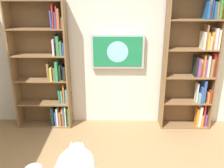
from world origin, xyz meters
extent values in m
cube|color=silver|center=(0.00, -2.23, 1.35)|extent=(4.52, 0.06, 2.70)
cube|color=brown|center=(-1.57, -2.04, 1.10)|extent=(0.02, 0.28, 2.20)
cube|color=brown|center=(-0.78, -2.04, 1.10)|extent=(0.02, 0.28, 2.20)
cube|color=brown|center=(-1.18, -2.17, 1.10)|extent=(0.81, 0.01, 2.20)
cube|color=brown|center=(-1.18, -2.04, 0.01)|extent=(0.77, 0.27, 0.02)
cube|color=brown|center=(-1.18, -2.04, 0.45)|extent=(0.77, 0.27, 0.02)
cube|color=brown|center=(-1.18, -2.04, 0.88)|extent=(0.77, 0.27, 0.02)
cube|color=brown|center=(-1.18, -2.04, 1.32)|extent=(0.77, 0.27, 0.02)
cube|color=brown|center=(-1.18, -2.04, 1.76)|extent=(0.77, 0.27, 0.02)
cube|color=#7B4290|center=(-1.53, -2.03, 0.12)|extent=(0.03, 0.12, 0.19)
cube|color=#C12C39|center=(-1.50, -2.03, 0.22)|extent=(0.02, 0.13, 0.40)
cube|color=orange|center=(-1.46, -2.02, 0.12)|extent=(0.03, 0.16, 0.20)
cube|color=beige|center=(-1.42, -2.03, 0.20)|extent=(0.05, 0.16, 0.36)
cube|color=orange|center=(-1.39, -2.03, 0.18)|extent=(0.03, 0.12, 0.32)
cube|color=#AF3729|center=(-1.54, -2.03, 0.56)|extent=(0.02, 0.21, 0.21)
cube|color=orange|center=(-1.50, -2.04, 0.54)|extent=(0.03, 0.23, 0.17)
cube|color=#222328|center=(-1.47, -2.05, 0.56)|extent=(0.03, 0.14, 0.20)
cube|color=#314D9D|center=(-1.43, -2.03, 0.65)|extent=(0.03, 0.20, 0.38)
cube|color=#2F589E|center=(-1.40, -2.02, 0.59)|extent=(0.04, 0.21, 0.27)
cube|color=#6C99A3|center=(-1.36, -2.03, 0.54)|extent=(0.04, 0.22, 0.16)
cube|color=silver|center=(-1.33, -2.02, 0.61)|extent=(0.02, 0.12, 0.32)
cube|color=#B22B23|center=(-1.53, -2.04, 1.08)|extent=(0.03, 0.18, 0.37)
cube|color=#9A7647|center=(-1.49, -2.04, 1.03)|extent=(0.03, 0.22, 0.28)
cube|color=beige|center=(-1.45, -2.05, 1.06)|extent=(0.04, 0.19, 0.34)
cube|color=#7A4587|center=(-1.41, -2.04, 1.03)|extent=(0.03, 0.17, 0.28)
cube|color=orange|center=(-1.38, -2.03, 1.07)|extent=(0.02, 0.17, 0.35)
cube|color=beige|center=(-1.34, -2.04, 1.03)|extent=(0.03, 0.12, 0.28)
cube|color=#854081|center=(-1.30, -2.02, 1.04)|extent=(0.04, 0.20, 0.29)
cube|color=black|center=(-1.26, -2.05, 1.05)|extent=(0.02, 0.19, 0.31)
cube|color=silver|center=(-1.54, -2.03, 1.47)|extent=(0.02, 0.23, 0.29)
cube|color=beige|center=(-1.50, -2.05, 1.48)|extent=(0.04, 0.22, 0.31)
cube|color=orange|center=(-1.46, -2.05, 1.46)|extent=(0.03, 0.17, 0.25)
cube|color=beige|center=(-1.42, -2.03, 1.42)|extent=(0.02, 0.22, 0.19)
cube|color=gold|center=(-1.39, -2.02, 1.45)|extent=(0.05, 0.14, 0.25)
cube|color=#90613C|center=(-1.36, -2.03, 1.51)|extent=(0.02, 0.20, 0.36)
cube|color=beige|center=(-1.33, -2.04, 1.46)|extent=(0.03, 0.23, 0.26)
cube|color=gold|center=(-1.53, -2.04, 1.89)|extent=(0.04, 0.13, 0.25)
cube|color=#43843F|center=(-1.49, -2.03, 1.93)|extent=(0.03, 0.22, 0.33)
cube|color=orange|center=(-1.46, -2.03, 1.88)|extent=(0.02, 0.15, 0.23)
cube|color=#2D539B|center=(-1.43, -2.05, 1.89)|extent=(0.04, 0.22, 0.24)
cube|color=#355989|center=(-1.39, -2.05, 1.96)|extent=(0.03, 0.13, 0.40)
cube|color=#9A6E48|center=(-1.36, -2.04, 1.94)|extent=(0.02, 0.18, 0.34)
cube|color=#21569D|center=(-1.32, -2.02, 1.89)|extent=(0.03, 0.22, 0.25)
cube|color=brown|center=(0.75, -2.04, 1.02)|extent=(0.02, 0.28, 2.03)
cube|color=brown|center=(1.60, -2.04, 1.02)|extent=(0.02, 0.28, 2.03)
cube|color=brown|center=(1.18, -2.17, 1.02)|extent=(0.88, 0.01, 2.03)
cube|color=brown|center=(1.18, -2.04, 0.01)|extent=(0.83, 0.27, 0.02)
cube|color=brown|center=(1.18, -2.04, 0.41)|extent=(0.83, 0.27, 0.02)
cube|color=brown|center=(1.18, -2.04, 0.82)|extent=(0.83, 0.27, 0.02)
cube|color=brown|center=(1.18, -2.04, 1.22)|extent=(0.83, 0.27, 0.02)
cube|color=brown|center=(1.18, -2.04, 1.62)|extent=(0.83, 0.27, 0.02)
cube|color=brown|center=(1.18, -2.04, 2.02)|extent=(0.83, 0.27, 0.02)
cube|color=#347C40|center=(0.78, -2.04, 0.18)|extent=(0.03, 0.21, 0.32)
cube|color=beige|center=(0.82, -2.03, 0.20)|extent=(0.02, 0.23, 0.35)
cube|color=#325592|center=(0.85, -2.02, 0.20)|extent=(0.02, 0.17, 0.36)
cube|color=orange|center=(0.88, -2.02, 0.18)|extent=(0.03, 0.13, 0.32)
cube|color=#A3663F|center=(0.92, -2.03, 0.14)|extent=(0.04, 0.20, 0.25)
cube|color=silver|center=(0.96, -2.03, 0.18)|extent=(0.03, 0.20, 0.31)
cube|color=#2E4C9C|center=(0.99, -2.03, 0.14)|extent=(0.04, 0.17, 0.24)
cube|color=black|center=(1.04, -2.05, 0.20)|extent=(0.04, 0.22, 0.35)
cube|color=#6196A9|center=(0.79, -2.04, 0.54)|extent=(0.04, 0.14, 0.24)
cube|color=orange|center=(0.83, -2.03, 0.58)|extent=(0.02, 0.14, 0.32)
cube|color=#5A8D9E|center=(0.86, -2.04, 0.53)|extent=(0.04, 0.16, 0.21)
cube|color=#2D7046|center=(0.90, -2.03, 0.53)|extent=(0.04, 0.13, 0.22)
cube|color=black|center=(0.79, -2.03, 0.93)|extent=(0.04, 0.22, 0.21)
cube|color=black|center=(0.83, -2.05, 0.94)|extent=(0.03, 0.14, 0.24)
cube|color=#347F45|center=(0.86, -2.04, 0.94)|extent=(0.03, 0.16, 0.24)
cube|color=#338653|center=(0.91, -2.02, 0.98)|extent=(0.04, 0.22, 0.31)
cube|color=#447D51|center=(0.94, -2.03, 0.93)|extent=(0.02, 0.20, 0.20)
cube|color=#995E3F|center=(0.97, -2.02, 0.92)|extent=(0.02, 0.12, 0.19)
cube|color=#DFC749|center=(1.00, -2.03, 0.93)|extent=(0.03, 0.18, 0.21)
cube|color=#8D613E|center=(1.05, -2.02, 0.96)|extent=(0.03, 0.16, 0.27)
cube|color=#2A468B|center=(0.78, -2.03, 1.32)|extent=(0.04, 0.17, 0.19)
cube|color=#41804A|center=(0.83, -2.04, 1.34)|extent=(0.04, 0.19, 0.22)
cube|color=#3C7F4F|center=(0.87, -2.04, 1.37)|extent=(0.04, 0.20, 0.29)
cube|color=#23222D|center=(0.90, -2.04, 1.39)|extent=(0.02, 0.16, 0.31)
cube|color=silver|center=(0.93, -2.03, 1.35)|extent=(0.03, 0.21, 0.25)
cube|color=#935F4E|center=(0.78, -2.04, 1.71)|extent=(0.03, 0.18, 0.16)
cube|color=#9A653C|center=(0.82, -2.02, 1.77)|extent=(0.03, 0.21, 0.28)
cube|color=red|center=(0.85, -2.02, 1.79)|extent=(0.02, 0.17, 0.31)
cube|color=#3A4E97|center=(0.88, -2.04, 1.75)|extent=(0.03, 0.16, 0.23)
cube|color=#AE2C23|center=(0.90, -2.03, 1.80)|extent=(0.02, 0.17, 0.34)
cube|color=#334098|center=(0.93, -2.03, 1.76)|extent=(0.03, 0.18, 0.26)
cube|color=#B7B7BC|center=(-0.04, -2.15, 1.26)|extent=(0.84, 0.06, 0.54)
cube|color=#1E7F4C|center=(-0.04, -2.12, 1.26)|extent=(0.77, 0.01, 0.47)
cylinder|color=#8CCCEA|center=(-0.04, -2.11, 1.26)|extent=(0.34, 0.00, 0.34)
ellipsoid|color=silver|center=(0.25, 0.30, 1.00)|extent=(0.27, 0.29, 0.27)
sphere|color=silver|center=(0.25, 0.24, 1.07)|extent=(0.13, 0.13, 0.13)
cone|color=silver|center=(0.21, 0.24, 1.12)|extent=(0.06, 0.06, 0.07)
cone|color=silver|center=(0.29, 0.24, 1.12)|extent=(0.06, 0.06, 0.07)
cone|color=beige|center=(0.21, 0.24, 1.11)|extent=(0.03, 0.03, 0.05)
cone|color=beige|center=(0.29, 0.24, 1.11)|extent=(0.03, 0.03, 0.05)
camera|label=1|loc=(0.00, 1.59, 2.04)|focal=38.26mm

